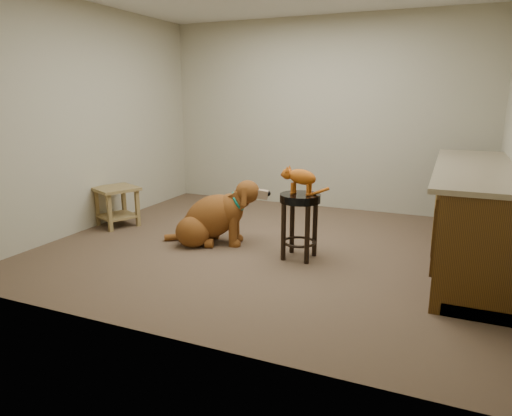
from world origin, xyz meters
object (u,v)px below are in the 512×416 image
at_px(padded_stool, 300,213).
at_px(side_table, 117,201).
at_px(tabby_kitten, 300,178).
at_px(golden_retriever, 213,218).
at_px(wood_stool, 462,213).

bearing_deg(padded_stool, side_table, 174.96).
bearing_deg(tabby_kitten, golden_retriever, 176.89).
xyz_separation_m(padded_stool, golden_retriever, (-1.00, 0.08, -0.18)).
distance_m(padded_stool, tabby_kitten, 0.35).
xyz_separation_m(padded_stool, side_table, (-2.40, 0.21, -0.14)).
height_order(side_table, tabby_kitten, tabby_kitten).
distance_m(side_table, golden_retriever, 1.41).
distance_m(side_table, tabby_kitten, 2.45).
bearing_deg(golden_retriever, side_table, 157.74).
bearing_deg(side_table, tabby_kitten, -5.03).
relative_size(padded_stool, side_table, 1.04).
xyz_separation_m(padded_stool, tabby_kitten, (-0.01, 0.00, 0.35)).
relative_size(padded_stool, wood_stool, 0.80).
relative_size(wood_stool, tabby_kitten, 1.69).
height_order(golden_retriever, tabby_kitten, tabby_kitten).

